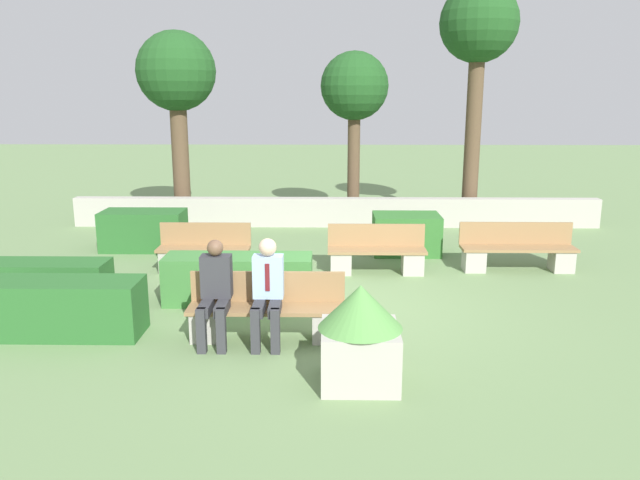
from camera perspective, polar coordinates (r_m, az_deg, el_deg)
ground_plane at (r=9.25m, az=1.69°, el=-6.15°), size 60.00×60.00×0.00m
perimeter_wall at (r=14.74m, az=1.43°, el=2.56°), size 12.34×0.30×0.68m
bench_front at (r=8.05m, az=-4.89°, el=-6.75°), size 2.00×0.48×0.83m
bench_left_side at (r=11.60m, az=17.60°, el=-1.08°), size 2.01×0.49×0.83m
bench_right_side at (r=10.95m, az=5.20°, el=-1.41°), size 1.71×0.49×0.83m
bench_back at (r=11.20m, az=-10.54°, el=-1.26°), size 1.62×0.49×0.83m
person_seated_man at (r=7.79m, az=-4.82°, el=-4.30°), size 0.38×0.64×1.32m
person_seated_woman at (r=7.88m, az=-9.57°, el=-4.36°), size 0.38×0.64×1.31m
hedge_block_near_left at (r=8.78m, az=-22.54°, el=-5.75°), size 2.07×0.70×0.73m
hedge_block_near_right at (r=13.01m, az=-15.81°, el=0.86°), size 1.63×0.81×0.79m
hedge_block_mid_left at (r=12.33m, az=7.89°, el=0.55°), size 1.29×0.89×0.78m
hedge_block_mid_right at (r=10.36m, az=-23.58°, el=-3.42°), size 1.82×0.64×0.60m
hedge_block_far_left at (r=9.44m, az=-7.45°, el=-3.56°), size 2.20×0.66×0.72m
planter_corner_left at (r=6.76m, az=3.68°, el=-8.42°), size 0.91×0.91×1.11m
tree_leftmost at (r=15.70m, az=-12.99°, el=14.29°), size 1.88×1.88×4.54m
tree_center_left at (r=15.56m, az=3.18°, el=13.53°), size 1.65×1.65×4.08m
tree_center_right at (r=15.43m, az=14.29°, el=17.88°), size 1.80×1.80×5.55m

